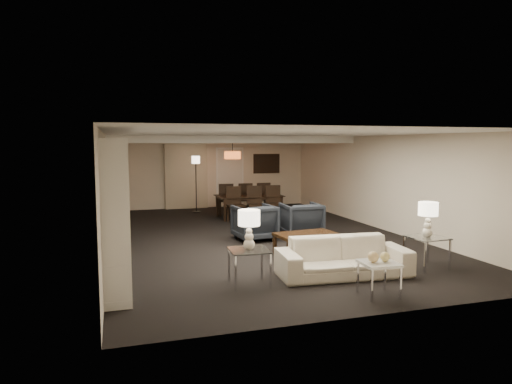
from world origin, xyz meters
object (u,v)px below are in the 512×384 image
object	(u,v)px
table_lamp_left	(249,230)
television	(117,207)
coffee_table	(306,244)
chair_nr	(275,203)
marble_table	(378,279)
floor_lamp	(196,184)
dining_table	(249,207)
pendant_light	(232,155)
side_table_left	(249,267)
chair_fl	(225,199)
sofa	(344,257)
vase_blue	(116,220)
armchair_right	(301,220)
side_table_right	(426,252)
chair_fr	(261,198)
chair_nm	(256,204)
floor_speaker	(121,220)
table_lamp_right	(428,220)
chair_nl	(236,205)
armchair_left	(254,222)
vase_amber	(115,185)
chair_fm	(244,199)

from	to	relation	value
table_lamp_left	television	size ratio (longest dim) A/B	0.55
coffee_table	chair_nr	world-z (taller)	chair_nr
marble_table	floor_lamp	bearing A→B (deg)	97.08
table_lamp_left	dining_table	bearing A→B (deg)	73.58
pendant_light	side_table_left	bearing A→B (deg)	-102.27
pendant_light	table_lamp_left	xyz separation A→B (m)	(-1.57, -7.22, -1.02)
television	chair_fl	distance (m)	6.05
sofa	floor_lamp	distance (m)	8.27
television	vase_blue	distance (m)	2.01
chair_nr	marble_table	bearing A→B (deg)	-93.07
sofa	marble_table	size ratio (longest dim) A/B	4.37
armchair_right	chair_fl	xyz separation A→B (m)	(-1.00, 3.81, 0.10)
chair_fl	marble_table	bearing A→B (deg)	100.05
side_table_right	marble_table	xyz separation A→B (m)	(-1.70, -1.10, -0.03)
armchair_right	chair_fr	xyz separation A→B (m)	(0.20, 3.81, 0.10)
marble_table	dining_table	world-z (taller)	dining_table
pendant_light	chair_nm	world-z (taller)	pendant_light
marble_table	floor_speaker	world-z (taller)	floor_speaker
table_lamp_right	television	world-z (taller)	television
vase_blue	side_table_right	bearing A→B (deg)	-0.83
armchair_right	chair_nl	world-z (taller)	chair_nl
chair_nl	side_table_right	bearing A→B (deg)	-74.78
dining_table	chair_nr	size ratio (longest dim) A/B	1.92
chair_nl	armchair_left	bearing A→B (deg)	-99.25
marble_table	chair_nl	size ratio (longest dim) A/B	0.50
side_table_right	floor_lamp	distance (m)	8.67
sofa	floor_lamp	size ratio (longest dim) A/B	1.21
armchair_left	vase_amber	bearing A→B (deg)	35.95
armchair_right	chair_nl	xyz separation A→B (m)	(-1.00, 2.51, 0.10)
vase_amber	chair_fl	world-z (taller)	vase_amber
sofa	vase_amber	bearing A→B (deg)	177.40
marble_table	armchair_right	bearing A→B (deg)	82.23
vase_blue	floor_lamp	distance (m)	8.49
marble_table	vase_amber	distance (m)	4.29
sofa	armchair_right	size ratio (longest dim) A/B	2.45
vase_blue	vase_amber	distance (m)	0.64
armchair_left	table_lamp_left	xyz separation A→B (m)	(-1.10, -3.30, 0.48)
pendant_light	coffee_table	xyz separation A→B (m)	(0.13, -5.62, -1.70)
chair_nr	chair_fm	distance (m)	1.43
pendant_light	chair_fl	world-z (taller)	pendant_light
chair_nr	chair_fm	world-z (taller)	same
table_lamp_left	coffee_table	bearing A→B (deg)	43.26
armchair_left	coffee_table	bearing A→B (deg)	103.53
side_table_left	chair_nl	bearing A→B (deg)	77.35
coffee_table	chair_fm	size ratio (longest dim) A/B	1.20
floor_lamp	armchair_right	bearing A→B (deg)	-70.20
table_lamp_left	chair_nr	size ratio (longest dim) A/B	0.62
pendant_light	dining_table	distance (m)	1.78
television	chair_nm	xyz separation A→B (m)	(3.91, 3.72, -0.57)
sofa	chair_nr	xyz separation A→B (m)	(0.80, 5.81, 0.19)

